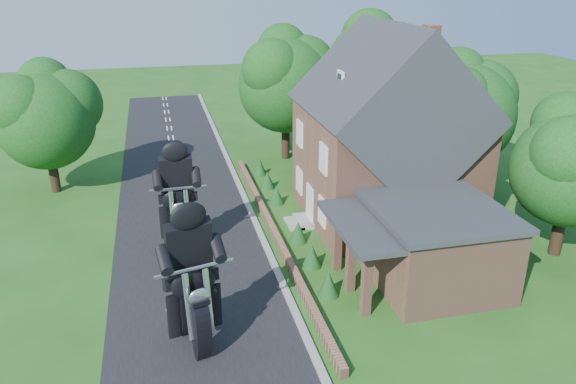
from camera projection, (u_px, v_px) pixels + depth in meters
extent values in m
plane|color=#1D4D15|center=(197.00, 299.00, 22.91)|extent=(120.00, 120.00, 0.00)
cube|color=black|center=(197.00, 299.00, 22.90)|extent=(7.00, 80.00, 0.02)
cube|color=gray|center=(284.00, 287.00, 23.67)|extent=(0.30, 80.00, 0.12)
cube|color=#906149|center=(274.00, 232.00, 28.28)|extent=(0.30, 22.00, 0.40)
cube|color=#906149|center=(385.00, 164.00, 29.49)|extent=(8.00, 8.00, 6.00)
cube|color=#272A2F|center=(388.00, 108.00, 28.38)|extent=(8.48, 8.64, 8.48)
cube|color=#906149|center=(430.00, 42.00, 27.62)|extent=(0.60, 0.90, 1.60)
cube|color=white|center=(340.00, 80.00, 27.26)|extent=(0.12, 0.80, 0.90)
cube|color=black|center=(339.00, 80.00, 27.24)|extent=(0.04, 0.55, 0.65)
cube|color=white|center=(310.00, 205.00, 29.33)|extent=(0.10, 1.10, 2.10)
cube|color=gray|center=(303.00, 221.00, 29.59)|extent=(0.80, 1.60, 0.30)
cube|color=gray|center=(294.00, 223.00, 29.51)|extent=(0.80, 1.60, 0.15)
cube|color=white|center=(322.00, 212.00, 27.14)|extent=(0.10, 1.10, 1.40)
cube|color=black|center=(322.00, 212.00, 27.14)|extent=(0.04, 0.92, 1.22)
cube|color=white|center=(299.00, 181.00, 31.11)|extent=(0.10, 1.10, 1.40)
cube|color=black|center=(299.00, 181.00, 31.11)|extent=(0.04, 0.92, 1.22)
cube|color=white|center=(323.00, 159.00, 26.14)|extent=(0.10, 1.10, 1.40)
cube|color=black|center=(323.00, 159.00, 26.13)|extent=(0.04, 0.92, 1.22)
cube|color=white|center=(300.00, 134.00, 30.11)|extent=(0.10, 1.10, 1.40)
cube|color=black|center=(299.00, 134.00, 30.11)|extent=(0.04, 0.92, 1.22)
cube|color=#906149|center=(434.00, 246.00, 23.76)|extent=(5.00, 5.60, 3.20)
cube|color=#272A2F|center=(438.00, 209.00, 23.12)|extent=(5.30, 5.94, 0.24)
cube|color=#272A2F|center=(367.00, 225.00, 22.58)|extent=(2.60, 5.32, 0.22)
cube|color=#906149|center=(367.00, 283.00, 21.40)|extent=(0.35, 0.35, 2.80)
cube|color=#906149|center=(351.00, 260.00, 23.03)|extent=(0.35, 0.35, 2.80)
cube|color=#906149|center=(337.00, 241.00, 24.65)|extent=(0.35, 0.35, 2.80)
cylinder|color=black|center=(563.00, 226.00, 26.07)|extent=(0.56, 0.56, 2.80)
sphere|color=#124213|center=(575.00, 169.00, 25.02)|extent=(5.20, 5.20, 5.20)
sphere|color=#124213|center=(574.00, 153.00, 23.73)|extent=(3.22, 3.22, 3.22)
sphere|color=#124213|center=(568.00, 123.00, 25.31)|extent=(2.86, 2.86, 2.86)
cylinder|color=black|center=(460.00, 167.00, 33.60)|extent=(0.56, 0.56, 3.00)
sphere|color=#124213|center=(466.00, 115.00, 32.43)|extent=(6.00, 6.00, 6.00)
sphere|color=#124213|center=(484.00, 97.00, 32.93)|extent=(4.32, 4.32, 4.32)
sphere|color=#124213|center=(460.00, 99.00, 30.95)|extent=(3.72, 3.72, 3.72)
sphere|color=#124213|center=(462.00, 75.00, 32.76)|extent=(3.30, 3.30, 3.30)
cylinder|color=black|center=(375.00, 132.00, 39.72)|extent=(0.56, 0.56, 3.60)
sphere|color=#124213|center=(378.00, 78.00, 38.32)|extent=(7.20, 7.20, 7.20)
sphere|color=#124213|center=(397.00, 60.00, 38.92)|extent=(5.18, 5.18, 5.18)
sphere|color=#124213|center=(367.00, 60.00, 36.54)|extent=(4.46, 4.46, 4.46)
sphere|color=#124213|center=(374.00, 38.00, 38.71)|extent=(3.96, 3.96, 3.96)
cylinder|color=black|center=(289.00, 135.00, 39.36)|extent=(0.56, 0.56, 3.40)
sphere|color=#124213|center=(289.00, 85.00, 38.08)|extent=(6.40, 6.40, 6.40)
sphere|color=#124213|center=(307.00, 69.00, 38.61)|extent=(4.61, 4.61, 4.61)
sphere|color=#124213|center=(276.00, 69.00, 36.50)|extent=(3.97, 3.97, 3.97)
sphere|color=#124213|center=(286.00, 49.00, 38.43)|extent=(3.52, 3.52, 3.52)
cylinder|color=black|center=(57.00, 169.00, 33.52)|extent=(0.56, 0.56, 2.80)
sphere|color=#124213|center=(50.00, 121.00, 32.43)|extent=(5.60, 5.60, 5.60)
sphere|color=#124213|center=(72.00, 104.00, 32.89)|extent=(4.03, 4.03, 4.03)
sphere|color=#124213|center=(25.00, 106.00, 31.04)|extent=(3.47, 3.47, 3.47)
sphere|color=#124213|center=(49.00, 84.00, 32.73)|extent=(3.08, 3.08, 3.08)
cone|color=#133C17|center=(328.00, 284.00, 22.95)|extent=(0.90, 0.90, 1.10)
cone|color=#133C17|center=(312.00, 255.00, 25.21)|extent=(0.90, 0.90, 1.10)
cone|color=#133C17|center=(298.00, 232.00, 27.46)|extent=(0.90, 0.90, 1.10)
cone|color=#133C17|center=(276.00, 195.00, 31.98)|extent=(0.90, 0.90, 1.10)
cone|color=#133C17|center=(267.00, 180.00, 34.24)|extent=(0.90, 0.90, 1.10)
cone|color=#133C17|center=(260.00, 167.00, 36.49)|extent=(0.90, 0.90, 1.10)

